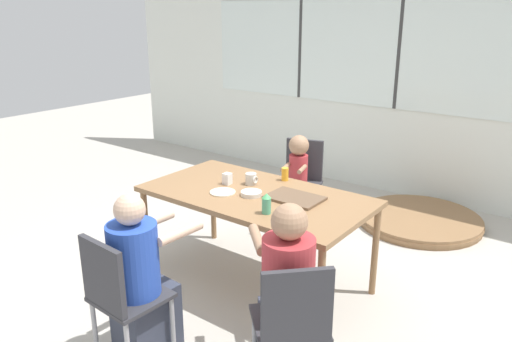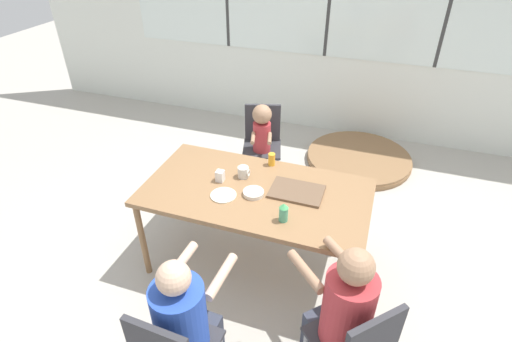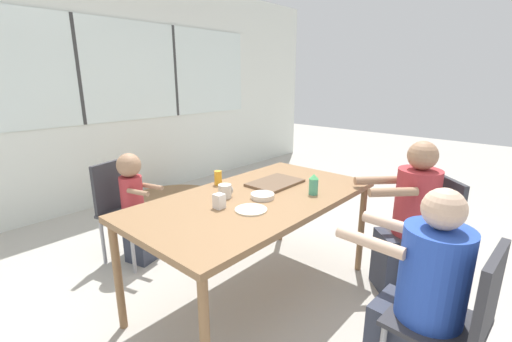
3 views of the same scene
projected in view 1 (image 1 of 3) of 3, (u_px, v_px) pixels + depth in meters
The scene contains 17 objects.
ground_plane at pixel (256, 282), 4.07m from camera, with size 16.00×16.00×0.00m, color #B2ADA3.
wall_back_with_windows at pixel (399, 74), 5.67m from camera, with size 8.40×0.08×2.80m.
dining_table at pixel (256, 200), 3.85m from camera, with size 1.75×0.93×0.77m.
chair_for_woman_green_shirt at pixel (293, 320), 2.70m from camera, with size 0.57×0.57×0.87m.
chair_for_man_blue_shirt at pixel (118, 291), 2.97m from camera, with size 0.42×0.42×0.87m.
chair_for_toddler at pixel (302, 175), 5.05m from camera, with size 0.49×0.49×0.87m.
person_woman_green_shirt at pixel (286, 303), 2.85m from camera, with size 0.59×0.58×1.14m.
person_man_blue_shirt at pixel (141, 284), 3.10m from camera, with size 0.35×0.59×1.10m.
person_toddler at pixel (297, 183), 4.92m from camera, with size 0.27×0.38×0.96m.
food_tray_dark at pixel (295, 198), 3.71m from camera, with size 0.40×0.28×0.02m.
coffee_mug at pixel (251, 179), 4.01m from camera, with size 0.10×0.09×0.09m.
sippy_cup at pixel (266, 203), 3.43m from camera, with size 0.07×0.07×0.15m.
juice_glass at pixel (285, 174), 4.10m from camera, with size 0.06×0.06×0.11m.
milk_carton_small at pixel (227, 179), 4.01m from camera, with size 0.06×0.06×0.09m.
bowl_white_shallow at pixel (251, 193), 3.78m from camera, with size 0.16×0.16×0.03m.
plate_tortillas at pixel (223, 192), 3.84m from camera, with size 0.20×0.20×0.01m.
folded_table_stack at pixel (419, 220), 5.15m from camera, with size 1.25×1.25×0.09m.
Camera 1 is at (2.16, -2.86, 2.12)m, focal length 35.00 mm.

